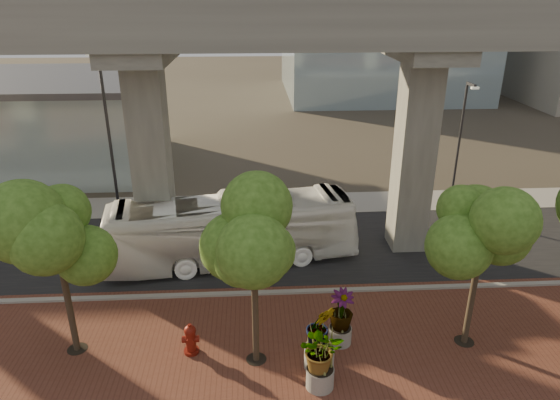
{
  "coord_description": "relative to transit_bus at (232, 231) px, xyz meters",
  "views": [
    {
      "loc": [
        -1.49,
        -19.63,
        11.72
      ],
      "look_at": [
        -0.3,
        0.5,
        3.23
      ],
      "focal_mm": 32.0,
      "sensor_mm": 36.0,
      "label": 1
    }
  ],
  "objects": [
    {
      "name": "ground",
      "position": [
        2.49,
        -0.92,
        -1.59
      ],
      "size": [
        160.0,
        160.0,
        0.0
      ],
      "primitive_type": "plane",
      "color": "#3D352C",
      "rests_on": "ground"
    },
    {
      "name": "asphalt_road",
      "position": [
        2.49,
        1.08,
        -1.57
      ],
      "size": [
        90.0,
        8.0,
        0.04
      ],
      "primitive_type": "cube",
      "color": "black",
      "rests_on": "ground"
    },
    {
      "name": "curb_strip",
      "position": [
        2.49,
        -2.92,
        -1.51
      ],
      "size": [
        70.0,
        0.25,
        0.16
      ],
      "primitive_type": "cube",
      "color": "gray",
      "rests_on": "ground"
    },
    {
      "name": "far_sidewalk",
      "position": [
        2.49,
        6.58,
        -1.56
      ],
      "size": [
        90.0,
        3.0,
        0.06
      ],
      "primitive_type": "cube",
      "color": "gray",
      "rests_on": "ground"
    },
    {
      "name": "transit_viaduct",
      "position": [
        2.49,
        1.08,
        5.7
      ],
      "size": [
        72.0,
        5.6,
        12.4
      ],
      "color": "gray",
      "rests_on": "ground"
    },
    {
      "name": "transit_bus",
      "position": [
        0.0,
        0.0,
        0.0
      ],
      "size": [
        11.68,
        4.41,
        3.18
      ],
      "primitive_type": "imported",
      "rotation": [
        0.0,
        0.0,
        1.73
      ],
      "color": "white",
      "rests_on": "ground"
    },
    {
      "name": "fire_hydrant",
      "position": [
        -1.26,
        -6.41,
        -0.97
      ],
      "size": [
        0.59,
        0.53,
        1.17
      ],
      "color": "maroon",
      "rests_on": "ground"
    },
    {
      "name": "planter_front",
      "position": [
        2.99,
        -8.28,
        -0.2
      ],
      "size": [
        2.0,
        2.0,
        2.2
      ],
      "color": "gray",
      "rests_on": "ground"
    },
    {
      "name": "planter_right",
      "position": [
        3.99,
        -6.19,
        -0.24
      ],
      "size": [
        2.0,
        2.0,
        2.13
      ],
      "color": "#AFAB9E",
      "rests_on": "ground"
    },
    {
      "name": "planter_left",
      "position": [
        3.08,
        -7.37,
        -0.04
      ],
      "size": [
        2.24,
        2.24,
        2.46
      ],
      "color": "gray",
      "rests_on": "ground"
    },
    {
      "name": "street_tree_far_west",
      "position": [
        -5.3,
        -6.01,
        2.82
      ],
      "size": [
        3.98,
        3.98,
        6.18
      ],
      "color": "#423526",
      "rests_on": "ground"
    },
    {
      "name": "street_tree_near_west",
      "position": [
        0.99,
        -6.91,
        2.94
      ],
      "size": [
        3.73,
        3.73,
        6.19
      ],
      "color": "#423526",
      "rests_on": "ground"
    },
    {
      "name": "street_tree_near_east",
      "position": [
        8.47,
        -6.41,
        2.8
      ],
      "size": [
        3.49,
        3.49,
        5.94
      ],
      "color": "#423526",
      "rests_on": "ground"
    },
    {
      "name": "streetlamp_west",
      "position": [
        -6.36,
        4.83,
        3.74
      ],
      "size": [
        0.45,
        1.32,
        9.14
      ],
      "color": "#29292D",
      "rests_on": "ground"
    },
    {
      "name": "streetlamp_east",
      "position": [
        12.07,
        4.48,
        2.73
      ],
      "size": [
        0.37,
        1.07,
        7.39
      ],
      "color": "#2B2C30",
      "rests_on": "ground"
    }
  ]
}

